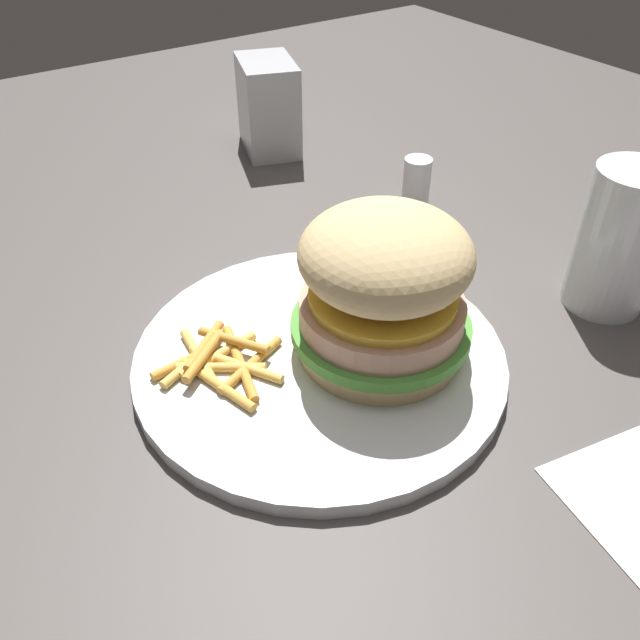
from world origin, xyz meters
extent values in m
plane|color=#47423F|center=(0.00, 0.00, 0.00)|extent=(1.60, 1.60, 0.00)
cylinder|color=silver|center=(0.02, 0.00, 0.01)|extent=(0.28, 0.28, 0.01)
cylinder|color=tan|center=(0.06, -0.02, 0.02)|extent=(0.12, 0.12, 0.02)
cylinder|color=#4C9338|center=(0.06, -0.02, 0.03)|extent=(0.13, 0.13, 0.01)
cylinder|color=tan|center=(0.06, -0.02, 0.05)|extent=(0.12, 0.12, 0.02)
cylinder|color=yellow|center=(0.06, -0.02, 0.06)|extent=(0.11, 0.11, 0.01)
ellipsoid|color=tan|center=(0.06, -0.02, 0.10)|extent=(0.12, 0.12, 0.06)
cylinder|color=gold|center=(-0.07, 0.04, 0.02)|extent=(0.05, 0.01, 0.01)
cylinder|color=#E5B251|center=(-0.07, 0.04, 0.02)|extent=(0.04, 0.02, 0.01)
cylinder|color=#E5B251|center=(-0.05, 0.03, 0.02)|extent=(0.07, 0.02, 0.01)
cylinder|color=gold|center=(-0.03, 0.01, 0.02)|extent=(0.06, 0.03, 0.01)
cylinder|color=gold|center=(-0.04, 0.02, 0.02)|extent=(0.03, 0.08, 0.01)
cylinder|color=#E5B251|center=(-0.04, 0.02, 0.02)|extent=(0.04, 0.07, 0.01)
cylinder|color=#E5B251|center=(-0.05, 0.02, 0.02)|extent=(0.06, 0.04, 0.01)
cylinder|color=gold|center=(-0.06, 0.01, 0.02)|extent=(0.03, 0.07, 0.01)
cylinder|color=gold|center=(-0.05, 0.04, 0.02)|extent=(0.05, 0.04, 0.01)
cylinder|color=gold|center=(-0.03, 0.04, 0.02)|extent=(0.04, 0.05, 0.01)
cylinder|color=#E5B251|center=(-0.06, 0.04, 0.02)|extent=(0.01, 0.06, 0.01)
cylinder|color=gold|center=(-0.06, 0.03, 0.02)|extent=(0.05, 0.04, 0.01)
cylinder|color=silver|center=(0.26, -0.07, 0.06)|extent=(0.07, 0.07, 0.12)
cylinder|color=orange|center=(0.26, -0.07, 0.04)|extent=(0.06, 0.06, 0.09)
cube|color=#B7BABF|center=(0.19, 0.36, 0.05)|extent=(0.09, 0.10, 0.10)
cylinder|color=white|center=(0.23, 0.14, 0.03)|extent=(0.03, 0.03, 0.06)
camera|label=1|loc=(-0.19, -0.30, 0.33)|focal=36.90mm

